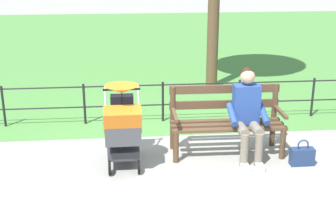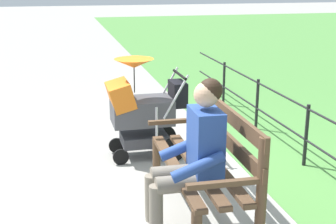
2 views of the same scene
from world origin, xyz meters
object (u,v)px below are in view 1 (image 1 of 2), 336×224
(stroller, at_px, (123,124))
(handbag, at_px, (302,156))
(person_on_bench, at_px, (248,112))
(park_bench, at_px, (226,117))

(stroller, height_order, handbag, stroller)
(handbag, bearing_deg, person_on_bench, -25.29)
(park_bench, height_order, stroller, stroller)
(person_on_bench, bearing_deg, handbag, 154.71)
(person_on_bench, xyz_separation_m, stroller, (1.72, 0.10, -0.08))
(stroller, relative_size, handbag, 3.11)
(handbag, bearing_deg, park_bench, -30.30)
(park_bench, xyz_separation_m, person_on_bench, (-0.25, 0.22, 0.15))
(park_bench, bearing_deg, person_on_bench, 138.02)
(park_bench, bearing_deg, stroller, 12.49)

